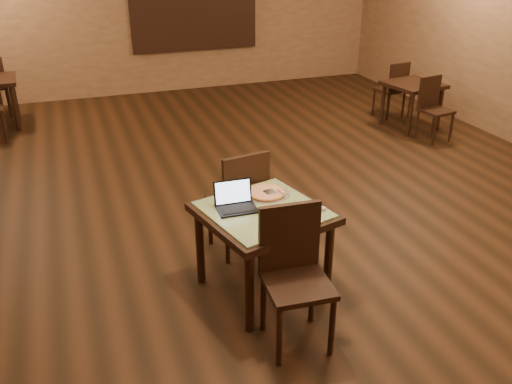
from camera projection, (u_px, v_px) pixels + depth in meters
name	position (u px, v px, depth m)	size (l,w,h in m)	color
ground	(264.00, 201.00, 6.09)	(10.00, 10.00, 0.00)	black
wall_back	(166.00, 8.00, 9.68)	(8.00, 0.02, 3.00)	#946A4B
mural	(194.00, 4.00, 9.77)	(2.34, 0.05, 1.64)	#265F8E
tiled_table	(263.00, 220.00, 4.31)	(1.12, 1.12, 0.76)	black
chair_main_near	(294.00, 268.00, 3.83)	(0.48, 0.48, 1.04)	black
chair_main_far	(241.00, 197.00, 4.87)	(0.51, 0.51, 1.02)	black
laptop	(235.00, 201.00, 4.27)	(0.32, 0.25, 0.21)	black
plate	(298.00, 214.00, 4.18)	(0.25, 0.25, 0.01)	white
pizza_slice	(298.00, 212.00, 4.17)	(0.20, 0.20, 0.02)	beige
pizza_pan	(267.00, 194.00, 4.51)	(0.39, 0.39, 0.01)	silver
pizza_whole	(267.00, 192.00, 4.50)	(0.32, 0.32, 0.02)	beige
spatula	(270.00, 192.00, 4.49)	(0.09, 0.22, 0.01)	silver
napkin_roll	(317.00, 207.00, 4.27)	(0.12, 0.14, 0.04)	white
other_table_a	(413.00, 91.00, 8.13)	(0.86, 0.86, 0.69)	black
other_table_a_chair_near	(433.00, 105.00, 7.71)	(0.45, 0.45, 0.90)	black
other_table_a_chair_far	(394.00, 87.00, 8.61)	(0.45, 0.45, 0.90)	black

